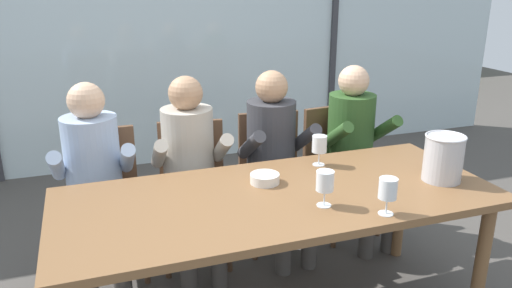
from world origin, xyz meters
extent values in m
plane|color=#4C4742|center=(0.00, 1.00, 0.00)|extent=(14.00, 14.00, 0.00)
cube|color=silver|center=(0.00, 2.66, 1.30)|extent=(7.39, 0.03, 2.60)
cube|color=#38383D|center=(1.66, 2.64, 1.30)|extent=(0.06, 0.06, 2.60)
cube|color=#568942|center=(0.00, 7.14, 0.71)|extent=(13.39, 2.40, 1.41)
cube|color=brown|center=(0.00, 0.00, 0.72)|extent=(2.19, 0.92, 0.04)
cylinder|color=brown|center=(0.99, -0.36, 0.35)|extent=(0.07, 0.07, 0.70)
cylinder|color=brown|center=(-0.99, 0.36, 0.35)|extent=(0.07, 0.07, 0.70)
cylinder|color=brown|center=(0.99, 0.36, 0.35)|extent=(0.07, 0.07, 0.70)
cube|color=brown|center=(-0.81, 0.77, 0.45)|extent=(0.44, 0.44, 0.03)
cube|color=brown|center=(-0.81, 0.97, 0.67)|extent=(0.42, 0.04, 0.42)
cylinder|color=brown|center=(-1.00, 0.58, 0.22)|extent=(0.04, 0.04, 0.44)
cylinder|color=brown|center=(-0.62, 0.58, 0.22)|extent=(0.04, 0.04, 0.44)
cylinder|color=brown|center=(-1.00, 0.96, 0.22)|extent=(0.04, 0.04, 0.44)
cylinder|color=brown|center=(-0.62, 0.96, 0.22)|extent=(0.04, 0.04, 0.44)
cube|color=brown|center=(-0.27, 0.75, 0.45)|extent=(0.50, 0.50, 0.03)
cube|color=brown|center=(-0.24, 0.95, 0.67)|extent=(0.42, 0.10, 0.42)
cylinder|color=brown|center=(-0.49, 0.59, 0.22)|extent=(0.04, 0.04, 0.44)
cylinder|color=brown|center=(-0.11, 0.53, 0.22)|extent=(0.04, 0.04, 0.44)
cylinder|color=brown|center=(-0.43, 0.97, 0.22)|extent=(0.04, 0.04, 0.44)
cylinder|color=brown|center=(-0.06, 0.91, 0.22)|extent=(0.04, 0.04, 0.44)
cube|color=brown|center=(0.29, 0.78, 0.45)|extent=(0.48, 0.48, 0.03)
cube|color=brown|center=(0.31, 0.98, 0.67)|extent=(0.42, 0.08, 0.42)
cylinder|color=brown|center=(0.09, 0.61, 0.22)|extent=(0.04, 0.04, 0.44)
cylinder|color=brown|center=(0.46, 0.58, 0.22)|extent=(0.04, 0.04, 0.44)
cylinder|color=brown|center=(0.12, 0.99, 0.22)|extent=(0.04, 0.04, 0.44)
cylinder|color=brown|center=(0.50, 0.96, 0.22)|extent=(0.04, 0.04, 0.44)
cube|color=brown|center=(0.81, 0.79, 0.45)|extent=(0.49, 0.49, 0.03)
cube|color=brown|center=(0.79, 0.99, 0.67)|extent=(0.42, 0.08, 0.42)
cylinder|color=brown|center=(0.64, 0.58, 0.22)|extent=(0.04, 0.04, 0.44)
cylinder|color=brown|center=(1.02, 0.62, 0.22)|extent=(0.04, 0.04, 0.44)
cylinder|color=brown|center=(0.60, 0.96, 0.22)|extent=(0.04, 0.04, 0.44)
cylinder|color=brown|center=(0.98, 1.00, 0.22)|extent=(0.04, 0.04, 0.44)
cylinder|color=#9EB2D1|center=(-0.86, 0.81, 0.74)|extent=(0.32, 0.32, 0.52)
sphere|color=#DBAD89|center=(-0.86, 0.81, 1.10)|extent=(0.21, 0.21, 0.21)
cube|color=#47423D|center=(-0.95, 0.61, 0.48)|extent=(0.13, 0.40, 0.13)
cube|color=#47423D|center=(-0.77, 0.61, 0.48)|extent=(0.13, 0.40, 0.13)
cylinder|color=#47423D|center=(-0.95, 0.41, 0.23)|extent=(0.10, 0.10, 0.46)
cylinder|color=#47423D|center=(-0.77, 0.41, 0.23)|extent=(0.10, 0.10, 0.46)
cylinder|color=#9EB2D1|center=(-1.05, 0.69, 0.77)|extent=(0.08, 0.32, 0.26)
cylinder|color=#9EB2D1|center=(-0.67, 0.69, 0.77)|extent=(0.08, 0.32, 0.26)
cylinder|color=#B7AD9E|center=(-0.29, 0.81, 0.74)|extent=(0.33, 0.33, 0.52)
sphere|color=tan|center=(-0.29, 0.81, 1.10)|extent=(0.21, 0.21, 0.21)
cube|color=#47423D|center=(-0.39, 0.61, 0.48)|extent=(0.15, 0.40, 0.13)
cube|color=#47423D|center=(-0.21, 0.60, 0.48)|extent=(0.15, 0.40, 0.13)
cylinder|color=#47423D|center=(-0.39, 0.41, 0.23)|extent=(0.10, 0.10, 0.46)
cylinder|color=#47423D|center=(-0.21, 0.40, 0.23)|extent=(0.10, 0.10, 0.46)
cylinder|color=#B7AD9E|center=(-0.48, 0.69, 0.77)|extent=(0.09, 0.33, 0.26)
cylinder|color=#B7AD9E|center=(-0.10, 0.68, 0.77)|extent=(0.09, 0.33, 0.26)
cylinder|color=#38383D|center=(0.27, 0.81, 0.74)|extent=(0.34, 0.34, 0.52)
sphere|color=tan|center=(0.27, 0.81, 1.10)|extent=(0.21, 0.21, 0.21)
cube|color=#47423D|center=(0.19, 0.60, 0.48)|extent=(0.15, 0.41, 0.13)
cube|color=#47423D|center=(0.37, 0.61, 0.48)|extent=(0.15, 0.41, 0.13)
cylinder|color=#47423D|center=(0.20, 0.40, 0.23)|extent=(0.10, 0.10, 0.46)
cylinder|color=#47423D|center=(0.38, 0.41, 0.23)|extent=(0.10, 0.10, 0.46)
cylinder|color=#38383D|center=(0.08, 0.68, 0.77)|extent=(0.10, 0.33, 0.26)
cylinder|color=#38383D|center=(0.46, 0.70, 0.77)|extent=(0.10, 0.33, 0.26)
cylinder|color=#2D5123|center=(0.86, 0.81, 0.74)|extent=(0.34, 0.34, 0.52)
sphere|color=#DBAD89|center=(0.86, 0.81, 1.10)|extent=(0.21, 0.21, 0.21)
cube|color=#47423D|center=(0.78, 0.60, 0.48)|extent=(0.15, 0.41, 0.13)
cube|color=#47423D|center=(0.96, 0.61, 0.48)|extent=(0.15, 0.41, 0.13)
cylinder|color=#47423D|center=(0.79, 0.40, 0.23)|extent=(0.10, 0.10, 0.46)
cylinder|color=#47423D|center=(0.97, 0.41, 0.23)|extent=(0.10, 0.10, 0.46)
cylinder|color=#2D5123|center=(0.67, 0.68, 0.77)|extent=(0.10, 0.33, 0.26)
cylinder|color=#2D5123|center=(1.05, 0.70, 0.77)|extent=(0.10, 0.33, 0.26)
cylinder|color=#B7B7BC|center=(0.87, -0.12, 0.86)|extent=(0.20, 0.20, 0.24)
torus|color=silver|center=(0.87, -0.12, 0.98)|extent=(0.21, 0.21, 0.01)
cylinder|color=silver|center=(-0.02, 0.15, 0.76)|extent=(0.15, 0.15, 0.05)
cylinder|color=silver|center=(0.15, -0.20, 0.74)|extent=(0.07, 0.07, 0.00)
cylinder|color=silver|center=(0.15, -0.20, 0.78)|extent=(0.01, 0.01, 0.07)
cylinder|color=silver|center=(0.15, -0.20, 0.87)|extent=(0.08, 0.08, 0.09)
cylinder|color=#560C1E|center=(0.15, -0.20, 0.84)|extent=(0.07, 0.07, 0.04)
cylinder|color=silver|center=(0.37, -0.37, 0.74)|extent=(0.07, 0.07, 0.00)
cylinder|color=silver|center=(0.37, -0.37, 0.78)|extent=(0.01, 0.01, 0.07)
cylinder|color=silver|center=(0.37, -0.37, 0.87)|extent=(0.08, 0.08, 0.09)
cylinder|color=#E0D184|center=(0.37, -0.37, 0.84)|extent=(0.07, 0.07, 0.04)
cylinder|color=silver|center=(0.36, 0.30, 0.74)|extent=(0.07, 0.07, 0.00)
cylinder|color=silver|center=(0.36, 0.30, 0.78)|extent=(0.01, 0.01, 0.07)
cylinder|color=silver|center=(0.36, 0.30, 0.87)|extent=(0.08, 0.08, 0.09)
camera|label=1|loc=(-0.86, -2.10, 1.76)|focal=34.95mm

